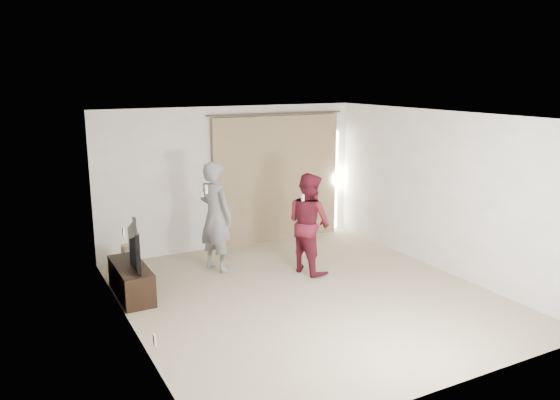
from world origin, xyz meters
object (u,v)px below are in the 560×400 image
at_px(tv_console, 131,280).
at_px(tv, 129,246).
at_px(person_man, 215,216).
at_px(person_woman, 309,223).

height_order(tv_console, tv, tv).
relative_size(person_man, person_woman, 1.11).
xyz_separation_m(tv_console, person_man, (1.50, 0.46, 0.67)).
bearing_deg(person_woman, tv_console, 173.50).
height_order(tv, person_woman, person_woman).
relative_size(tv_console, person_woman, 0.74).
bearing_deg(tv_console, tv, 0.00).
relative_size(tv, person_man, 0.56).
xyz_separation_m(tv_console, person_woman, (2.80, -0.32, 0.58)).
bearing_deg(tv_console, person_man, 17.08).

